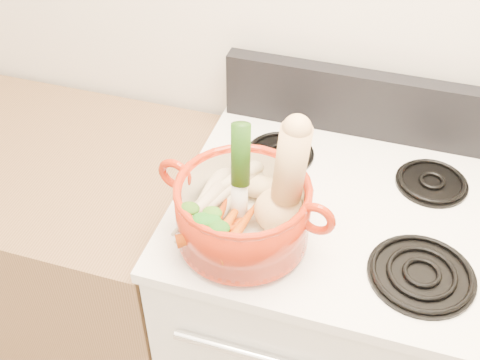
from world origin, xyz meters
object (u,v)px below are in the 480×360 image
(stove_body, at_px, (324,328))
(squash, at_px, (281,179))
(leek, at_px, (239,176))
(dutch_oven, at_px, (243,212))

(stove_body, distance_m, squash, 0.70)
(squash, bearing_deg, leek, 163.47)
(dutch_oven, bearing_deg, leek, 141.31)
(leek, bearing_deg, squash, -5.51)
(squash, bearing_deg, dutch_oven, 173.99)
(stove_body, xyz_separation_m, leek, (-0.21, -0.16, 0.66))
(dutch_oven, xyz_separation_m, leek, (-0.01, 0.01, 0.09))
(squash, xyz_separation_m, leek, (-0.08, -0.01, -0.01))
(stove_body, height_order, squash, squash)
(dutch_oven, distance_m, leek, 0.09)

